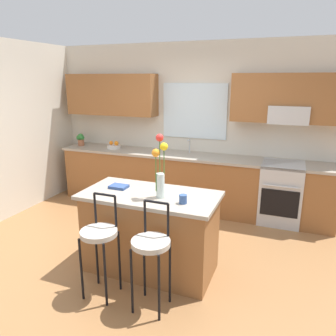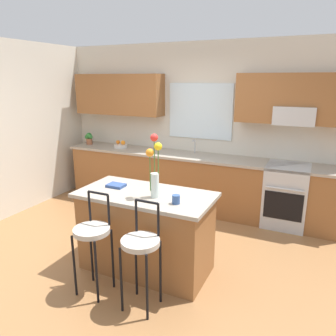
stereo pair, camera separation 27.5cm
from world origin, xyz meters
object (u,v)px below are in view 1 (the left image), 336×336
Objects in this scene: fruit_bowl_oranges at (114,146)px; bar_stool_middle at (151,247)px; mug_ceramic at (183,199)px; bar_stool_near at (100,237)px; kitchen_island at (150,232)px; cookbook at (119,187)px; flower_vase at (160,169)px; oven_range at (281,193)px; potted_plant_small at (81,139)px.

bar_stool_middle is at bearing -53.72° from fruit_bowl_oranges.
bar_stool_middle is 11.58× the size of mug_ceramic.
kitchen_island is at bearing 65.02° from bar_stool_near.
mug_ceramic reaches higher than cookbook.
kitchen_island is 0.67m from bar_stool_middle.
bar_stool_middle is at bearing 0.00° from bar_stool_near.
mug_ceramic is (0.28, -0.08, -0.27)m from flower_vase.
cookbook is (-1.71, -1.85, 0.48)m from oven_range.
potted_plant_small reaches higher than mug_ceramic.
potted_plant_small is at bearing 128.50° from bar_stool_near.
kitchen_island is 0.79m from flower_vase.
potted_plant_small reaches higher than kitchen_island.
mug_ceramic reaches higher than oven_range.
kitchen_island is 7.46× the size of cookbook.
flower_vase is at bearing -120.54° from oven_range.
bar_stool_middle is at bearing -44.59° from potted_plant_small.
potted_plant_small reaches higher than oven_range.
oven_range is at bearing 57.59° from bar_stool_near.
flower_vase is at bearing -39.33° from potted_plant_small.
kitchen_island is at bearing 114.98° from bar_stool_middle.
cookbook reaches higher than oven_range.
oven_range is 4.60× the size of cookbook.
mug_ceramic is at bearing -17.96° from kitchen_island.
kitchen_island is at bearing -6.22° from cookbook.
flower_vase is 0.39m from mug_ceramic.
potted_plant_small is at bearing 135.41° from bar_stool_middle.
bar_stool_near is 0.55m from bar_stool_middle.
oven_range is at bearing 67.53° from bar_stool_middle.
bar_stool_middle is at bearing -65.02° from kitchen_island.
potted_plant_small is (-2.70, 2.06, 0.08)m from mug_ceramic.
potted_plant_small reaches higher than fruit_bowl_oranges.
fruit_bowl_oranges is at bearing 126.28° from bar_stool_middle.
bar_stool_middle is 0.58m from mug_ceramic.
flower_vase reaches higher than cookbook.
flower_vase is 3.33× the size of cookbook.
mug_ceramic is (-0.88, -2.03, 0.51)m from oven_range.
cookbook is (-0.68, 0.63, 0.30)m from bar_stool_middle.
fruit_bowl_oranges is (-1.99, 2.06, -0.00)m from mug_ceramic.
mug_ceramic is at bearing -37.35° from potted_plant_small.
oven_range is at bearing 47.26° from cookbook.
fruit_bowl_oranges is 0.71m from potted_plant_small.
mug_ceramic is (0.43, -0.14, 0.50)m from kitchen_island.
flower_vase is at bearing -22.88° from kitchen_island.
flower_vase is at bearing 103.53° from bar_stool_middle.
kitchen_island is 0.67m from mug_ceramic.
kitchen_island is 6.70× the size of potted_plant_small.
bar_stool_middle is at bearing -42.91° from cookbook.
fruit_bowl_oranges is (-1.29, 2.51, 0.33)m from bar_stool_near.
cookbook is (-0.83, 0.18, -0.03)m from mug_ceramic.
fruit_bowl_oranges is at bearing 121.74° from cookbook.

